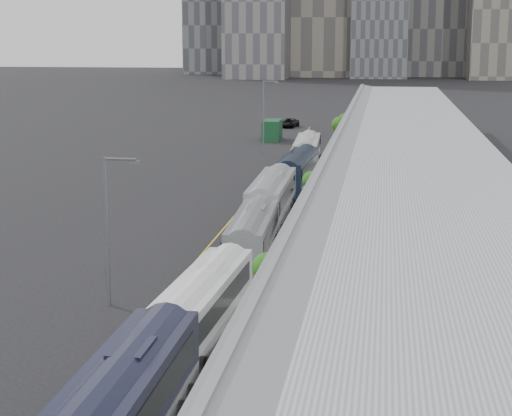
% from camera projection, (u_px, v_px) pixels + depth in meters
% --- Properties ---
extents(sidewalk, '(10.00, 170.00, 0.12)m').
position_uv_depth(sidewalk, '(357.00, 239.00, 63.50)').
color(sidewalk, gray).
rests_on(sidewalk, ground).
extents(lane_line, '(0.12, 160.00, 0.02)m').
position_uv_depth(lane_line, '(218.00, 235.00, 65.05)').
color(lane_line, gold).
rests_on(lane_line, ground).
extents(depot, '(12.45, 160.40, 7.20)m').
position_uv_depth(depot, '(413.00, 195.00, 62.24)').
color(depot, gray).
rests_on(depot, ground).
extents(bus_2, '(3.04, 12.27, 3.56)m').
position_uv_depth(bus_2, '(203.00, 313.00, 42.16)').
color(bus_2, white).
rests_on(bus_2, ground).
extents(bus_3, '(2.99, 12.32, 3.57)m').
position_uv_depth(bus_3, '(253.00, 241.00, 56.92)').
color(bus_3, slate).
rests_on(bus_3, ground).
extents(bus_4, '(2.97, 13.38, 3.90)m').
position_uv_depth(bus_4, '(272.00, 203.00, 69.10)').
color(bus_4, '#93969C').
rests_on(bus_4, ground).
extents(bus_5, '(3.20, 13.03, 3.78)m').
position_uv_depth(bus_5, '(297.00, 174.00, 83.72)').
color(bus_5, black).
rests_on(bus_5, ground).
extents(bus_6, '(3.12, 12.83, 3.72)m').
position_uv_depth(bus_6, '(307.00, 155.00, 97.63)').
color(bus_6, silver).
rests_on(bus_6, ground).
extents(tree_1, '(1.91, 1.91, 4.74)m').
position_uv_depth(tree_1, '(278.00, 268.00, 41.79)').
color(tree_1, black).
rests_on(tree_1, ground).
extents(tree_2, '(1.91, 1.91, 4.83)m').
position_uv_depth(tree_2, '(318.00, 181.00, 66.17)').
color(tree_2, black).
rests_on(tree_2, ground).
extents(tree_3, '(1.10, 1.10, 4.23)m').
position_uv_depth(tree_3, '(339.00, 148.00, 88.01)').
color(tree_3, black).
rests_on(tree_3, ground).
extents(tree_4, '(2.77, 2.77, 4.88)m').
position_uv_depth(tree_4, '(343.00, 124.00, 112.82)').
color(tree_4, black).
rests_on(tree_4, ground).
extents(street_lamp_near, '(2.04, 0.22, 8.44)m').
position_uv_depth(street_lamp_near, '(110.00, 220.00, 47.16)').
color(street_lamp_near, '#59595E').
rests_on(street_lamp_near, ground).
extents(street_lamp_far, '(2.04, 0.22, 9.40)m').
position_uv_depth(street_lamp_far, '(265.00, 112.00, 108.72)').
color(street_lamp_far, '#59595E').
rests_on(street_lamp_far, ground).
extents(shipping_container, '(2.45, 5.33, 2.96)m').
position_uv_depth(shipping_container, '(272.00, 130.00, 124.12)').
color(shipping_container, '#123C21').
rests_on(shipping_container, ground).
extents(suv, '(3.28, 5.55, 1.45)m').
position_uv_depth(suv, '(289.00, 123.00, 142.11)').
color(suv, black).
rests_on(suv, ground).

